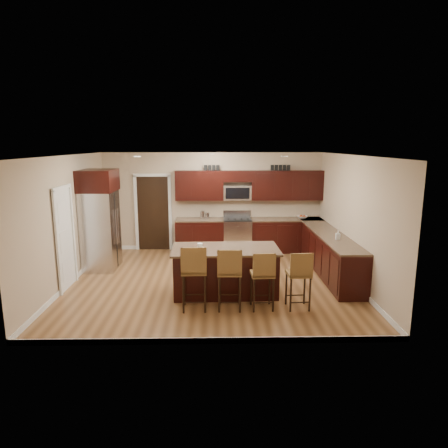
{
  "coord_description": "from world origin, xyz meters",
  "views": [
    {
      "loc": [
        0.1,
        -8.23,
        2.94
      ],
      "look_at": [
        0.27,
        0.4,
        1.19
      ],
      "focal_mm": 32.0,
      "sensor_mm": 36.0,
      "label": 1
    }
  ],
  "objects_px": {
    "range": "(237,235)",
    "stool_extra": "(299,274)",
    "stool_right": "(263,274)",
    "refrigerator": "(100,219)",
    "stool_left": "(194,270)",
    "stool_mid": "(230,272)",
    "island": "(225,272)"
  },
  "relations": [
    {
      "from": "stool_mid",
      "to": "stool_extra",
      "type": "height_order",
      "value": "stool_mid"
    },
    {
      "from": "island",
      "to": "stool_right",
      "type": "bearing_deg",
      "value": -54.07
    },
    {
      "from": "stool_mid",
      "to": "stool_extra",
      "type": "xyz_separation_m",
      "value": [
        1.24,
        0.0,
        -0.04
      ]
    },
    {
      "from": "range",
      "to": "stool_left",
      "type": "distance_m",
      "value": 4.08
    },
    {
      "from": "island",
      "to": "stool_mid",
      "type": "height_order",
      "value": "stool_mid"
    },
    {
      "from": "stool_left",
      "to": "stool_right",
      "type": "height_order",
      "value": "stool_left"
    },
    {
      "from": "refrigerator",
      "to": "stool_extra",
      "type": "relative_size",
      "value": 2.19
    },
    {
      "from": "range",
      "to": "refrigerator",
      "type": "distance_m",
      "value": 3.68
    },
    {
      "from": "stool_mid",
      "to": "stool_right",
      "type": "height_order",
      "value": "stool_mid"
    },
    {
      "from": "stool_left",
      "to": "stool_mid",
      "type": "bearing_deg",
      "value": -1.31
    },
    {
      "from": "range",
      "to": "stool_left",
      "type": "xyz_separation_m",
      "value": [
        -0.97,
        -3.96,
        0.27
      ]
    },
    {
      "from": "island",
      "to": "stool_extra",
      "type": "relative_size",
      "value": 1.97
    },
    {
      "from": "stool_mid",
      "to": "stool_left",
      "type": "bearing_deg",
      "value": -177.71
    },
    {
      "from": "range",
      "to": "island",
      "type": "bearing_deg",
      "value": -97.36
    },
    {
      "from": "stool_mid",
      "to": "range",
      "type": "bearing_deg",
      "value": 87.02
    },
    {
      "from": "refrigerator",
      "to": "island",
      "type": "bearing_deg",
      "value": -29.74
    },
    {
      "from": "range",
      "to": "stool_right",
      "type": "bearing_deg",
      "value": -86.46
    },
    {
      "from": "stool_left",
      "to": "stool_extra",
      "type": "distance_m",
      "value": 1.87
    },
    {
      "from": "stool_extra",
      "to": "stool_right",
      "type": "bearing_deg",
      "value": 176.51
    },
    {
      "from": "stool_right",
      "to": "stool_left",
      "type": "bearing_deg",
      "value": 176.84
    },
    {
      "from": "refrigerator",
      "to": "stool_extra",
      "type": "bearing_deg",
      "value": -30.79
    },
    {
      "from": "range",
      "to": "stool_left",
      "type": "relative_size",
      "value": 0.93
    },
    {
      "from": "stool_mid",
      "to": "stool_right",
      "type": "distance_m",
      "value": 0.59
    },
    {
      "from": "stool_extra",
      "to": "refrigerator",
      "type": "bearing_deg",
      "value": 145.72
    },
    {
      "from": "island",
      "to": "stool_left",
      "type": "distance_m",
      "value": 1.07
    },
    {
      "from": "island",
      "to": "stool_left",
      "type": "relative_size",
      "value": 1.78
    },
    {
      "from": "stool_extra",
      "to": "range",
      "type": "bearing_deg",
      "value": 99.26
    },
    {
      "from": "range",
      "to": "stool_extra",
      "type": "bearing_deg",
      "value": -77.24
    },
    {
      "from": "stool_mid",
      "to": "stool_right",
      "type": "bearing_deg",
      "value": 2.44
    },
    {
      "from": "stool_left",
      "to": "stool_extra",
      "type": "bearing_deg",
      "value": -1.35
    },
    {
      "from": "stool_mid",
      "to": "stool_right",
      "type": "xyz_separation_m",
      "value": [
        0.59,
        0.0,
        -0.04
      ]
    },
    {
      "from": "stool_left",
      "to": "refrigerator",
      "type": "height_order",
      "value": "refrigerator"
    }
  ]
}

